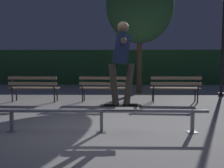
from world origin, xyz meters
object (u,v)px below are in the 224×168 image
Objects in this scene: park_bench_leftmost at (34,86)px; tree_behind_benches at (140,6)px; grind_rail at (102,115)px; park_bench_left_center at (104,86)px; park_bench_right_center at (175,86)px; lamp_post_right at (224,31)px; skateboarder at (121,56)px; skateboard at (121,106)px.

tree_behind_benches reaches higher than park_bench_leftmost.
grind_rail is 2.51× the size of park_bench_left_center.
lamp_post_right is at bearing 36.02° from park_bench_right_center.
skateboarder reaches higher than park_bench_left_center.
park_bench_left_center is 5.07m from lamp_post_right.
grind_rail is at bearing -101.60° from tree_behind_benches.
skateboarder reaches higher than skateboard.
park_bench_left_center is 0.41× the size of lamp_post_right.
skateboard is 3.59m from park_bench_left_center.
park_bench_left_center is (2.31, 0.00, 0.00)m from park_bench_leftmost.
skateboard is 4.52m from park_bench_leftmost.
lamp_post_right is at bearing -17.66° from tree_behind_benches.
lamp_post_right reaches higher than grind_rail.
lamp_post_right reaches higher than park_bench_leftmost.
park_bench_right_center is at bearing -69.28° from tree_behind_benches.
lamp_post_right reaches higher than skateboarder.
skateboard is at bearing -51.83° from park_bench_leftmost.
skateboarder is (0.00, 0.00, 0.94)m from skateboard.
tree_behind_benches is (-0.95, 2.52, 3.06)m from park_bench_right_center.
grind_rail is 5.16× the size of skateboard.
skateboard reaches higher than grind_rail.
tree_behind_benches is at bearing 34.45° from park_bench_leftmost.
skateboarder is 0.30× the size of tree_behind_benches.
park_bench_right_center is (2.20, 3.56, 0.20)m from grind_rail.
park_bench_right_center is (4.62, 0.00, 0.00)m from park_bench_leftmost.
skateboarder is (0.38, 0.00, 1.11)m from grind_rail.
lamp_post_right is (3.94, 5.09, 1.97)m from skateboard.
park_bench_leftmost is 0.41× the size of lamp_post_right.
grind_rail is 2.60× the size of skateboarder.
grind_rail is 3.56m from park_bench_left_center.
skateboard is at bearing -0.00° from grind_rail.
park_bench_leftmost is (-2.42, 3.56, 0.20)m from grind_rail.
skateboarder is at bearing -98.16° from tree_behind_benches.
skateboard is 0.94m from skateboarder.
skateboarder is at bearing -51.80° from park_bench_leftmost.
tree_behind_benches is at bearing 81.84° from skateboarder.
tree_behind_benches is (0.87, 6.07, 2.15)m from skateboarder.
park_bench_left_center is 0.32× the size of tree_behind_benches.
tree_behind_benches reaches higher than skateboarder.
park_bench_right_center is 3.26m from lamp_post_right.
park_bench_leftmost is at bearing 180.00° from park_bench_right_center.
tree_behind_benches is at bearing 61.64° from park_bench_left_center.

